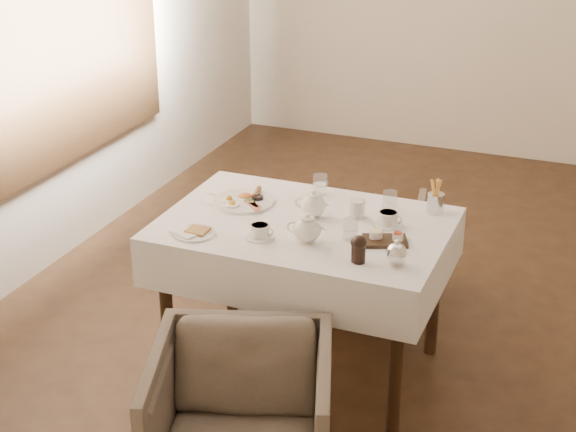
# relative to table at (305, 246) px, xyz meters

# --- Properties ---
(table) EXTENTS (1.28, 0.88, 0.75)m
(table) POSITION_rel_table_xyz_m (0.00, 0.00, 0.00)
(table) COLOR black
(table) RESTS_ON ground
(armchair_near) EXTENTS (0.86, 0.87, 0.63)m
(armchair_near) POSITION_rel_table_xyz_m (0.09, -0.90, -0.32)
(armchair_near) COLOR brown
(armchair_near) RESTS_ON ground
(armchair_far) EXTENTS (0.70, 0.71, 0.56)m
(armchair_far) POSITION_rel_table_xyz_m (0.05, 0.79, -0.36)
(armchair_far) COLOR brown
(armchair_far) RESTS_ON ground
(breakfast_plate) EXTENTS (0.29, 0.29, 0.04)m
(breakfast_plate) POSITION_rel_table_xyz_m (-0.35, 0.11, 0.13)
(breakfast_plate) COLOR white
(breakfast_plate) RESTS_ON table
(side_plate) EXTENTS (0.20, 0.18, 0.02)m
(side_plate) POSITION_rel_table_xyz_m (-0.41, -0.30, 0.12)
(side_plate) COLOR white
(side_plate) RESTS_ON table
(teapot_centre) EXTENTS (0.17, 0.13, 0.13)m
(teapot_centre) POSITION_rel_table_xyz_m (0.01, 0.08, 0.18)
(teapot_centre) COLOR white
(teapot_centre) RESTS_ON table
(teapot_front) EXTENTS (0.18, 0.15, 0.13)m
(teapot_front) POSITION_rel_table_xyz_m (0.08, -0.18, 0.18)
(teapot_front) COLOR white
(teapot_front) RESTS_ON table
(creamer) EXTENTS (0.08, 0.08, 0.08)m
(creamer) POSITION_rel_table_xyz_m (0.20, 0.14, 0.16)
(creamer) COLOR white
(creamer) RESTS_ON table
(teacup_near) EXTENTS (0.13, 0.13, 0.06)m
(teacup_near) POSITION_rel_table_xyz_m (-0.12, -0.22, 0.15)
(teacup_near) COLOR white
(teacup_near) RESTS_ON table
(teacup_far) EXTENTS (0.13, 0.13, 0.07)m
(teacup_far) POSITION_rel_table_xyz_m (0.35, 0.11, 0.15)
(teacup_far) COLOR white
(teacup_far) RESTS_ON table
(glass_left) EXTENTS (0.09, 0.09, 0.10)m
(glass_left) POSITION_rel_table_xyz_m (-0.05, 0.34, 0.17)
(glass_left) COLOR silver
(glass_left) RESTS_ON table
(glass_mid) EXTENTS (0.08, 0.08, 0.09)m
(glass_mid) POSITION_rel_table_xyz_m (0.24, -0.09, 0.16)
(glass_mid) COLOR silver
(glass_mid) RESTS_ON table
(glass_right) EXTENTS (0.07, 0.07, 0.09)m
(glass_right) POSITION_rel_table_xyz_m (0.31, 0.28, 0.16)
(glass_right) COLOR silver
(glass_right) RESTS_ON table
(condiment_board) EXTENTS (0.22, 0.19, 0.05)m
(condiment_board) POSITION_rel_table_xyz_m (0.39, -0.07, 0.13)
(condiment_board) COLOR black
(condiment_board) RESTS_ON table
(pepper_mill_left) EXTENTS (0.06, 0.06, 0.12)m
(pepper_mill_left) POSITION_rel_table_xyz_m (0.34, -0.28, 0.17)
(pepper_mill_left) COLOR black
(pepper_mill_left) RESTS_ON table
(pepper_mill_right) EXTENTS (0.07, 0.07, 0.12)m
(pepper_mill_right) POSITION_rel_table_xyz_m (0.35, -0.29, 0.18)
(pepper_mill_right) COLOR black
(pepper_mill_right) RESTS_ON table
(silver_pot) EXTENTS (0.12, 0.10, 0.11)m
(silver_pot) POSITION_rel_table_xyz_m (0.49, -0.25, 0.17)
(silver_pot) COLOR white
(silver_pot) RESTS_ON table
(fries_cup) EXTENTS (0.08, 0.08, 0.17)m
(fries_cup) POSITION_rel_table_xyz_m (0.52, 0.33, 0.19)
(fries_cup) COLOR silver
(fries_cup) RESTS_ON table
(cutlery_fork) EXTENTS (0.18, 0.05, 0.00)m
(cutlery_fork) POSITION_rel_table_xyz_m (-0.47, 0.12, 0.12)
(cutlery_fork) COLOR silver
(cutlery_fork) RESTS_ON table
(cutlery_knife) EXTENTS (0.18, 0.05, 0.00)m
(cutlery_knife) POSITION_rel_table_xyz_m (-0.48, 0.02, 0.12)
(cutlery_knife) COLOR silver
(cutlery_knife) RESTS_ON table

